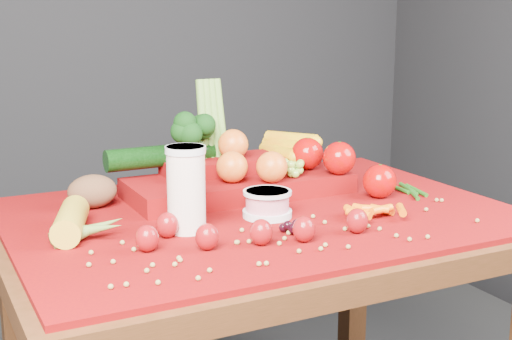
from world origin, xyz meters
name	(u,v)px	position (x,y,z in m)	size (l,w,h in m)	color
table	(260,258)	(0.00, 0.00, 0.66)	(1.10, 0.80, 0.75)	#331D0B
red_cloth	(260,214)	(0.00, 0.00, 0.76)	(1.05, 0.75, 0.01)	#720703
milk_glass	(186,186)	(-0.19, -0.06, 0.85)	(0.08, 0.08, 0.17)	silver
yogurt_bowl	(267,203)	(0.00, -0.04, 0.79)	(0.10, 0.10, 0.06)	silver
strawberry_scatter	(242,229)	(-0.13, -0.17, 0.79)	(0.44, 0.18, 0.05)	maroon
dark_grape_cluster	(298,226)	(0.00, -0.17, 0.78)	(0.06, 0.05, 0.03)	black
soybean_scatter	(308,235)	(0.00, -0.20, 0.77)	(0.84, 0.24, 0.01)	#9B8843
corn_ear	(83,227)	(-0.39, -0.01, 0.78)	(0.23, 0.26, 0.06)	gold
potato	(92,191)	(-0.32, 0.19, 0.80)	(0.11, 0.08, 0.07)	brown
baby_carrot_pile	(379,213)	(0.19, -0.17, 0.78)	(0.17, 0.17, 0.03)	#EB6208
green_bean_pile	(409,190)	(0.39, -0.01, 0.77)	(0.14, 0.12, 0.01)	#1B4F12
produce_mound	(246,169)	(0.04, 0.15, 0.82)	(0.61, 0.36, 0.27)	#720703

